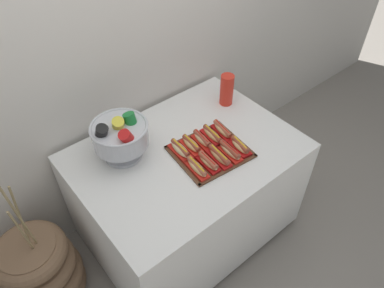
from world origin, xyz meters
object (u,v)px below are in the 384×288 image
at_px(buffet_table, 187,191).
at_px(hot_dog_1, 208,162).
at_px(hot_dog_9, 222,130).
at_px(serving_tray, 210,152).
at_px(hot_dog_5, 180,150).
at_px(hot_dog_6, 191,145).
at_px(hot_dog_8, 212,135).
at_px(floor_vase, 40,271).
at_px(hot_dog_4, 240,146).
at_px(hot_dog_2, 219,156).
at_px(cup_stack, 227,90).
at_px(hot_dog_7, 202,140).
at_px(punch_bowl, 120,135).
at_px(hot_dog_0, 197,168).
at_px(hot_dog_3, 230,151).

bearing_deg(buffet_table, hot_dog_1, -85.77).
bearing_deg(hot_dog_1, hot_dog_9, 30.57).
height_order(serving_tray, hot_dog_5, hot_dog_5).
height_order(hot_dog_5, hot_dog_6, hot_dog_5).
height_order(hot_dog_6, hot_dog_8, same).
height_order(hot_dog_5, hot_dog_8, hot_dog_5).
height_order(floor_vase, hot_dog_4, floor_vase).
bearing_deg(hot_dog_5, hot_dog_8, -5.69).
distance_m(hot_dog_2, cup_stack, 0.55).
bearing_deg(floor_vase, serving_tray, -15.45).
bearing_deg(buffet_table, floor_vase, 168.56).
height_order(hot_dog_4, cup_stack, cup_stack).
xyz_separation_m(hot_dog_7, punch_bowl, (-0.40, 0.21, 0.12)).
xyz_separation_m(serving_tray, hot_dog_2, (-0.01, -0.08, 0.03)).
height_order(hot_dog_8, punch_bowl, punch_bowl).
height_order(hot_dog_8, hot_dog_9, hot_dog_9).
bearing_deg(buffet_table, hot_dog_5, -178.97).
bearing_deg(buffet_table, cup_stack, 20.91).
height_order(floor_vase, cup_stack, floor_vase).
bearing_deg(cup_stack, punch_bowl, 179.13).
bearing_deg(hot_dog_2, hot_dog_0, 174.31).
bearing_deg(hot_dog_0, hot_dog_9, 23.12).
xyz_separation_m(hot_dog_4, punch_bowl, (-0.54, 0.39, 0.12)).
distance_m(hot_dog_3, hot_dog_9, 0.18).
relative_size(floor_vase, serving_tray, 2.43).
height_order(buffet_table, floor_vase, floor_vase).
relative_size(hot_dog_1, hot_dog_8, 0.89).
xyz_separation_m(buffet_table, serving_tray, (0.10, -0.10, 0.38)).
height_order(hot_dog_7, punch_bowl, punch_bowl).
bearing_deg(serving_tray, hot_dog_7, 84.31).
xyz_separation_m(hot_dog_3, hot_dog_7, (-0.06, 0.17, -0.00)).
xyz_separation_m(hot_dog_1, hot_dog_6, (0.02, 0.16, -0.00)).
distance_m(hot_dog_2, hot_dog_5, 0.22).
relative_size(hot_dog_8, punch_bowl, 0.58).
height_order(hot_dog_0, hot_dog_4, hot_dog_4).
relative_size(hot_dog_0, hot_dog_2, 0.98).
relative_size(hot_dog_7, cup_stack, 0.75).
xyz_separation_m(serving_tray, hot_dog_9, (0.16, 0.07, 0.03)).
distance_m(hot_dog_9, punch_bowl, 0.61).
distance_m(hot_dog_6, hot_dog_8, 0.15).
relative_size(hot_dog_0, hot_dog_1, 1.07).
height_order(floor_vase, hot_dog_6, floor_vase).
xyz_separation_m(hot_dog_3, hot_dog_9, (0.09, 0.16, -0.00)).
bearing_deg(punch_bowl, hot_dog_0, -56.67).
relative_size(serving_tray, hot_dog_5, 2.49).
xyz_separation_m(hot_dog_2, hot_dog_3, (0.07, -0.01, -0.00)).
xyz_separation_m(hot_dog_4, hot_dog_8, (-0.06, 0.17, -0.00)).
bearing_deg(hot_dog_0, hot_dog_2, -5.69).
height_order(hot_dog_3, hot_dog_7, hot_dog_3).
bearing_deg(hot_dog_3, hot_dog_8, 84.31).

